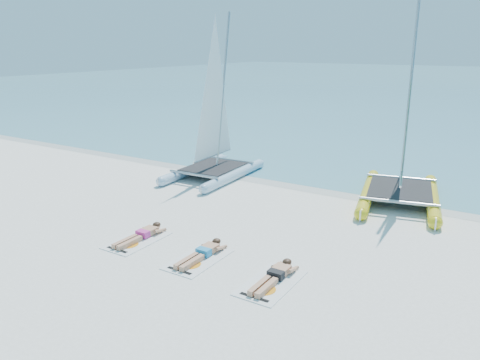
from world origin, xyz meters
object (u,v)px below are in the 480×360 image
(sunbather_c, at_px, (275,275))
(catamaran_yellow, at_px, (406,133))
(towel_c, at_px, (271,283))
(towel_b, at_px, (198,259))
(catamaran_blue, at_px, (214,128))
(sunbather_b, at_px, (203,253))
(sunbather_a, at_px, (142,234))
(towel_a, at_px, (137,240))

(sunbather_c, bearing_deg, catamaran_yellow, 83.46)
(towel_c, bearing_deg, catamaran_yellow, 83.61)
(catamaran_yellow, height_order, towel_b, catamaran_yellow)
(catamaran_blue, height_order, sunbather_b, catamaran_blue)
(towel_c, bearing_deg, sunbather_a, 175.16)
(catamaran_yellow, xyz_separation_m, towel_b, (-3.03, -7.89, -2.27))
(towel_a, bearing_deg, towel_b, -1.54)
(catamaran_blue, xyz_separation_m, towel_a, (1.97, -6.60, -1.99))
(catamaran_yellow, relative_size, sunbather_c, 4.19)
(towel_a, distance_m, sunbather_b, 2.15)
(catamaran_blue, bearing_deg, sunbather_a, -75.14)
(catamaran_blue, bearing_deg, sunbather_c, -48.69)
(sunbather_b, bearing_deg, catamaran_yellow, 68.49)
(sunbather_b, relative_size, sunbather_c, 1.00)
(towel_c, distance_m, sunbather_c, 0.22)
(catamaran_blue, height_order, sunbather_c, catamaran_blue)
(towel_a, xyz_separation_m, towel_b, (2.15, -0.06, 0.00))
(towel_b, relative_size, sunbather_b, 1.07)
(catamaran_blue, bearing_deg, catamaran_yellow, 7.49)
(catamaran_yellow, relative_size, towel_a, 3.91)
(catamaran_blue, distance_m, sunbather_a, 6.96)
(sunbather_a, bearing_deg, towel_c, -4.84)
(towel_a, height_order, sunbather_c, sunbather_c)
(towel_b, bearing_deg, sunbather_c, 2.11)
(catamaran_yellow, bearing_deg, sunbather_c, -108.68)
(catamaran_yellow, distance_m, sunbather_b, 8.55)
(catamaran_blue, distance_m, catamaran_yellow, 7.26)
(catamaran_yellow, xyz_separation_m, towel_a, (-5.18, -7.83, -2.27))
(catamaran_blue, height_order, towel_a, catamaran_blue)
(towel_a, height_order, towel_b, same)
(towel_a, height_order, sunbather_a, sunbather_a)
(sunbather_a, bearing_deg, towel_a, -90.00)
(catamaran_blue, relative_size, sunbather_a, 3.88)
(towel_a, relative_size, towel_b, 1.00)
(catamaran_yellow, distance_m, towel_c, 8.36)
(towel_b, xyz_separation_m, sunbather_b, (0.00, 0.19, 0.11))
(towel_a, distance_m, sunbather_a, 0.22)
(catamaran_yellow, xyz_separation_m, sunbather_b, (-3.03, -7.70, -2.16))
(towel_c, height_order, sunbather_c, sunbather_c)
(catamaran_blue, height_order, sunbather_a, catamaran_blue)
(towel_a, distance_m, towel_c, 4.29)
(sunbather_a, distance_m, towel_c, 4.30)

